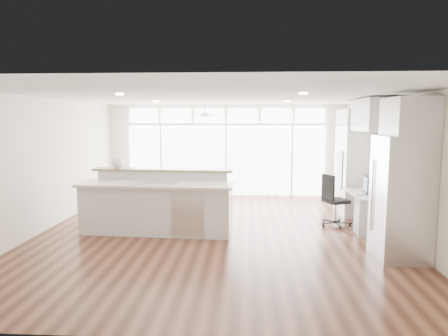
{
  "coord_description": "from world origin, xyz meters",
  "views": [
    {
      "loc": [
        0.61,
        -7.85,
        2.25
      ],
      "look_at": [
        0.13,
        0.6,
        1.23
      ],
      "focal_mm": 32.0,
      "sensor_mm": 36.0,
      "label": 1
    }
  ],
  "objects": [
    {
      "name": "floor",
      "position": [
        0.0,
        0.0,
        -0.01
      ],
      "size": [
        7.0,
        8.0,
        0.02
      ],
      "primitive_type": "cube",
      "color": "#3C1D12",
      "rests_on": "ground"
    },
    {
      "name": "ceiling",
      "position": [
        0.0,
        0.0,
        2.7
      ],
      "size": [
        7.0,
        8.0,
        0.02
      ],
      "primitive_type": "cube",
      "color": "white",
      "rests_on": "wall_back"
    },
    {
      "name": "wall_back",
      "position": [
        0.0,
        4.0,
        1.35
      ],
      "size": [
        7.0,
        0.04,
        2.7
      ],
      "primitive_type": "cube",
      "color": "white",
      "rests_on": "floor"
    },
    {
      "name": "wall_front",
      "position": [
        0.0,
        -4.0,
        1.35
      ],
      "size": [
        7.0,
        0.04,
        2.7
      ],
      "primitive_type": "cube",
      "color": "white",
      "rests_on": "floor"
    },
    {
      "name": "wall_left",
      "position": [
        -3.5,
        0.0,
        1.35
      ],
      "size": [
        0.04,
        8.0,
        2.7
      ],
      "primitive_type": "cube",
      "color": "white",
      "rests_on": "floor"
    },
    {
      "name": "wall_right",
      "position": [
        3.5,
        0.0,
        1.35
      ],
      "size": [
        0.04,
        8.0,
        2.7
      ],
      "primitive_type": "cube",
      "color": "white",
      "rests_on": "floor"
    },
    {
      "name": "glass_wall",
      "position": [
        0.0,
        3.94,
        1.05
      ],
      "size": [
        5.8,
        0.06,
        2.08
      ],
      "primitive_type": "cube",
      "color": "white",
      "rests_on": "wall_back"
    },
    {
      "name": "transom_row",
      "position": [
        0.0,
        3.94,
        2.38
      ],
      "size": [
        5.9,
        0.06,
        0.4
      ],
      "primitive_type": "cube",
      "color": "white",
      "rests_on": "wall_back"
    },
    {
      "name": "desk_window",
      "position": [
        3.46,
        0.3,
        1.55
      ],
      "size": [
        0.04,
        0.85,
        0.85
      ],
      "primitive_type": "cube",
      "color": "white",
      "rests_on": "wall_right"
    },
    {
      "name": "ceiling_fan",
      "position": [
        -0.5,
        2.8,
        2.48
      ],
      "size": [
        1.16,
        1.16,
        0.32
      ],
      "primitive_type": "cube",
      "color": "white",
      "rests_on": "ceiling"
    },
    {
      "name": "recessed_lights",
      "position": [
        0.0,
        0.2,
        2.68
      ],
      "size": [
        3.4,
        3.0,
        0.02
      ],
      "primitive_type": "cube",
      "color": "silver",
      "rests_on": "ceiling"
    },
    {
      "name": "oven_cabinet",
      "position": [
        3.17,
        1.8,
        1.25
      ],
      "size": [
        0.64,
        1.2,
        2.5
      ],
      "primitive_type": "cube",
      "color": "silver",
      "rests_on": "floor"
    },
    {
      "name": "desk_nook",
      "position": [
        3.13,
        0.3,
        0.38
      ],
      "size": [
        0.72,
        1.3,
        0.76
      ],
      "primitive_type": "cube",
      "color": "silver",
      "rests_on": "floor"
    },
    {
      "name": "upper_cabinets",
      "position": [
        3.17,
        0.3,
        2.35
      ],
      "size": [
        0.64,
        1.3,
        0.64
      ],
      "primitive_type": "cube",
      "color": "silver",
      "rests_on": "wall_right"
    },
    {
      "name": "refrigerator",
      "position": [
        3.11,
        -1.35,
        1.0
      ],
      "size": [
        0.76,
        0.9,
        2.0
      ],
      "primitive_type": "cube",
      "color": "silver",
      "rests_on": "floor"
    },
    {
      "name": "fridge_cabinet",
      "position": [
        3.17,
        -1.35,
        2.3
      ],
      "size": [
        0.64,
        0.9,
        0.6
      ],
      "primitive_type": "cube",
      "color": "silver",
      "rests_on": "wall_right"
    },
    {
      "name": "framed_photos",
      "position": [
        3.46,
        0.92,
        1.4
      ],
      "size": [
        0.06,
        0.22,
        0.8
      ],
      "primitive_type": "cube",
      "color": "black",
      "rests_on": "wall_right"
    },
    {
      "name": "kitchen_island",
      "position": [
        -1.18,
        -0.11,
        0.62
      ],
      "size": [
        3.16,
        1.34,
        1.23
      ],
      "primitive_type": "cube",
      "rotation": [
        0.0,
        0.0,
        -0.06
      ],
      "color": "silver",
      "rests_on": "floor"
    },
    {
      "name": "rug",
      "position": [
        2.95,
        0.26,
        0.01
      ],
      "size": [
        0.97,
        0.82,
        0.01
      ],
      "primitive_type": "cube",
      "rotation": [
        0.0,
        0.0,
        0.32
      ],
      "color": "#32190F",
      "rests_on": "floor"
    },
    {
      "name": "office_chair",
      "position": [
        2.51,
        0.6,
        0.55
      ],
      "size": [
        0.74,
        0.72,
        1.1
      ],
      "primitive_type": "cube",
      "rotation": [
        0.0,
        0.0,
        0.42
      ],
      "color": "black",
      "rests_on": "floor"
    },
    {
      "name": "fishbowl",
      "position": [
        -2.1,
        0.34,
        1.35
      ],
      "size": [
        0.25,
        0.25,
        0.24
      ],
      "primitive_type": "sphere",
      "rotation": [
        0.0,
        0.0,
        -0.01
      ],
      "color": "silver",
      "rests_on": "kitchen_island"
    },
    {
      "name": "monitor",
      "position": [
        3.05,
        0.3,
        0.95
      ],
      "size": [
        0.13,
        0.46,
        0.38
      ],
      "primitive_type": "cube",
      "rotation": [
        0.0,
        0.0,
        -0.11
      ],
      "color": "black",
      "rests_on": "desk_nook"
    },
    {
      "name": "keyboard",
      "position": [
        2.88,
        0.3,
        0.77
      ],
      "size": [
        0.13,
        0.34,
        0.02
      ],
      "primitive_type": "cube",
      "rotation": [
        0.0,
        0.0,
        -0.01
      ],
      "color": "white",
      "rests_on": "desk_nook"
    },
    {
      "name": "potted_plant",
      "position": [
        3.17,
        1.8,
        2.62
      ],
      "size": [
        0.3,
        0.33,
        0.24
      ],
      "primitive_type": "imported",
      "rotation": [
        0.0,
        0.0,
        0.08
      ],
      "color": "#2D6129",
      "rests_on": "oven_cabinet"
    }
  ]
}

